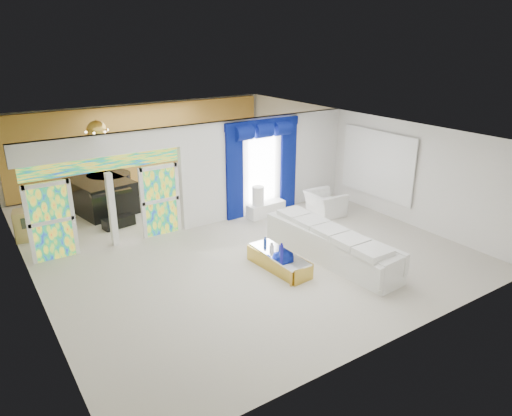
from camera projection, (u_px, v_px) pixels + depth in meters
floor at (224, 234)px, 13.25m from camera, size 12.00×12.00×0.00m
dividing_wall at (267, 164)px, 14.62m from camera, size 5.70×0.18×3.00m
dividing_header at (102, 145)px, 11.61m from camera, size 4.30×0.18×0.55m
stained_panel_left at (51, 221)px, 11.47m from camera, size 0.95×0.04×2.00m
stained_panel_right at (160, 200)px, 12.95m from camera, size 0.95×0.04×2.00m
stained_transom at (104, 164)px, 11.78m from camera, size 4.00×0.05×0.35m
window_pane at (262, 168)px, 14.43m from camera, size 1.00×0.02×2.30m
blue_drape_left at (234, 175)px, 13.91m from camera, size 0.55×0.10×2.80m
blue_drape_right at (288, 165)px, 14.94m from camera, size 0.55×0.10×2.80m
blue_pelmet at (262, 124)px, 13.94m from camera, size 2.60×0.12×0.25m
wall_mirror at (377, 164)px, 14.48m from camera, size 0.04×2.70×1.90m
gold_curtains at (144, 144)px, 17.35m from camera, size 9.70×0.12×2.90m
white_sofa at (330, 246)px, 11.62m from camera, size 1.16×3.96×0.74m
coffee_table at (279, 262)px, 11.21m from camera, size 0.73×1.80×0.39m
console_table at (266, 209)px, 14.55m from camera, size 1.28×0.48×0.42m
table_lamp at (258, 196)px, 14.22m from camera, size 0.36×0.36×0.58m
armchair at (325, 203)px, 14.61m from camera, size 1.07×1.20×0.73m
grand_piano at (101, 196)px, 14.84m from camera, size 1.89×2.28×1.02m
piano_bench at (119, 222)px, 13.72m from camera, size 0.97×0.52×0.31m
tv_console at (26, 225)px, 12.77m from camera, size 0.67×0.63×0.85m
chandelier at (97, 131)px, 13.80m from camera, size 0.60×0.60×0.60m
decanters at (274, 247)px, 11.32m from camera, size 0.16×0.74×0.24m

